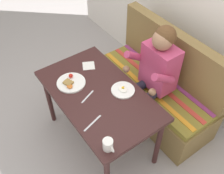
{
  "coord_description": "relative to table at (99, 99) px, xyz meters",
  "views": [
    {
      "loc": [
        1.38,
        -0.84,
        2.46
      ],
      "look_at": [
        0.0,
        0.15,
        0.72
      ],
      "focal_mm": 42.46,
      "sensor_mm": 36.0,
      "label": 1
    }
  ],
  "objects": [
    {
      "name": "knife",
      "position": [
        0.25,
        -0.22,
        0.08
      ],
      "size": [
        0.07,
        0.2,
        0.0
      ],
      "primitive_type": "cube",
      "rotation": [
        0.0,
        0.0,
        0.28
      ],
      "color": "silver",
      "rests_on": "table"
    },
    {
      "name": "couch",
      "position": [
        0.0,
        0.76,
        -0.32
      ],
      "size": [
        1.44,
        0.56,
        1.0
      ],
      "color": "olive",
      "rests_on": "ground"
    },
    {
      "name": "person",
      "position": [
        0.08,
        0.59,
        0.09
      ],
      "size": [
        0.45,
        0.61,
        1.21
      ],
      "color": "#BA3D65",
      "rests_on": "ground"
    },
    {
      "name": "fork",
      "position": [
        -0.02,
        -0.1,
        0.08
      ],
      "size": [
        0.08,
        0.16,
        0.0
      ],
      "primitive_type": "cube",
      "rotation": [
        0.0,
        0.0,
        0.39
      ],
      "color": "silver",
      "rests_on": "table"
    },
    {
      "name": "plate_eggs",
      "position": [
        0.1,
        0.2,
        0.09
      ],
      "size": [
        0.21,
        0.21,
        0.04
      ],
      "color": "white",
      "rests_on": "table"
    },
    {
      "name": "plate_breakfast",
      "position": [
        -0.25,
        -0.14,
        0.09
      ],
      "size": [
        0.27,
        0.27,
        0.05
      ],
      "color": "white",
      "rests_on": "table"
    },
    {
      "name": "coffee_mug",
      "position": [
        0.51,
        -0.25,
        0.13
      ],
      "size": [
        0.12,
        0.08,
        0.1
      ],
      "color": "white",
      "rests_on": "table"
    },
    {
      "name": "table",
      "position": [
        0.0,
        0.0,
        0.0
      ],
      "size": [
        1.2,
        0.7,
        0.73
      ],
      "color": "#371C1B",
      "rests_on": "ground"
    },
    {
      "name": "napkin",
      "position": [
        -0.36,
        0.13,
        0.09
      ],
      "size": [
        0.16,
        0.16,
        0.01
      ],
      "primitive_type": "cube",
      "rotation": [
        0.0,
        0.0,
        -0.48
      ],
      "color": "silver",
      "rests_on": "table"
    },
    {
      "name": "ground_plane",
      "position": [
        0.0,
        0.0,
        -0.65
      ],
      "size": [
        8.0,
        8.0,
        0.0
      ],
      "primitive_type": "plane",
      "color": "#A29C9B"
    }
  ]
}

